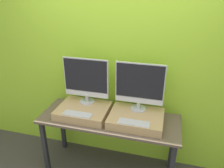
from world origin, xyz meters
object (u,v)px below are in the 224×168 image
object	(u,v)px
keyboard_left	(77,114)
keyboard_right	(134,123)
monitor_right	(140,85)
monitor_left	(86,80)

from	to	relation	value
keyboard_left	keyboard_right	bearing A→B (deg)	0.00
monitor_right	monitor_left	bearing A→B (deg)	180.00
monitor_left	keyboard_right	distance (m)	0.77
keyboard_left	monitor_right	size ratio (longest dim) A/B	0.58
monitor_left	keyboard_right	size ratio (longest dim) A/B	1.71
monitor_left	monitor_right	distance (m)	0.65
monitor_left	monitor_right	world-z (taller)	same
keyboard_left	monitor_left	bearing A→B (deg)	90.00
monitor_right	keyboard_left	bearing A→B (deg)	-154.66
monitor_left	keyboard_left	bearing A→B (deg)	-90.00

